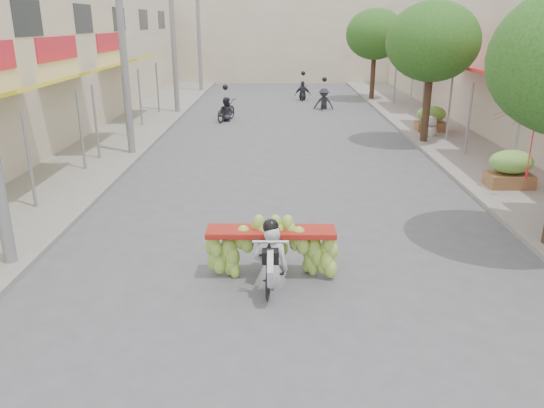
{
  "coord_description": "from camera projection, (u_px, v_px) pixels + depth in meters",
  "views": [
    {
      "loc": [
        -0.28,
        -6.25,
        4.5
      ],
      "look_at": [
        -0.37,
        3.59,
        1.1
      ],
      "focal_mm": 35.0,
      "sensor_mm": 36.0,
      "label": 1
    }
  ],
  "objects": [
    {
      "name": "bg_motorbike_c",
      "position": [
        303.0,
        86.0,
        31.67
      ],
      "size": [
        1.0,
        1.46,
        1.95
      ],
      "color": "black",
      "rests_on": "ground"
    },
    {
      "name": "pedestrian",
      "position": [
        432.0,
        116.0,
        21.21
      ],
      "size": [
        0.9,
        0.74,
        1.58
      ],
      "rotation": [
        0.0,
        0.0,
        3.56
      ],
      "color": "silver",
      "rests_on": "ground"
    },
    {
      "name": "produce_crate_mid",
      "position": [
        511.0,
        166.0,
        14.64
      ],
      "size": [
        1.2,
        0.88,
        1.16
      ],
      "color": "brown",
      "rests_on": "ground"
    },
    {
      "name": "utility_pole_far",
      "position": [
        173.0,
        32.0,
        25.95
      ],
      "size": [
        0.6,
        0.24,
        8.0
      ],
      "color": "slate",
      "rests_on": "ground"
    },
    {
      "name": "sidewalk_left",
      "position": [
        112.0,
        136.0,
        21.59
      ],
      "size": [
        4.0,
        60.0,
        0.12
      ],
      "primitive_type": "cube",
      "color": "gray",
      "rests_on": "ground"
    },
    {
      "name": "market_umbrella",
      "position": [
        539.0,
        105.0,
        12.97
      ],
      "size": [
        2.48,
        2.48,
        1.91
      ],
      "rotation": [
        0.0,
        0.0,
        -0.21
      ],
      "color": "red",
      "rests_on": "ground"
    },
    {
      "name": "street_tree_far",
      "position": [
        375.0,
        34.0,
        30.66
      ],
      "size": [
        3.4,
        3.4,
        5.25
      ],
      "color": "#3A2719",
      "rests_on": "ground"
    },
    {
      "name": "utility_pole_mid",
      "position": [
        122.0,
        36.0,
        17.45
      ],
      "size": [
        0.6,
        0.24,
        8.0
      ],
      "color": "slate",
      "rests_on": "ground"
    },
    {
      "name": "produce_crate_far",
      "position": [
        431.0,
        117.0,
        22.2
      ],
      "size": [
        1.2,
        0.88,
        1.16
      ],
      "color": "brown",
      "rests_on": "ground"
    },
    {
      "name": "sidewalk_right",
      "position": [
        456.0,
        137.0,
        21.46
      ],
      "size": [
        4.0,
        60.0,
        0.12
      ],
      "primitive_type": "cube",
      "color": "gray",
      "rests_on": "ground"
    },
    {
      "name": "ground",
      "position": [
        296.0,
        363.0,
        7.37
      ],
      "size": [
        120.0,
        120.0,
        0.0
      ],
      "primitive_type": "plane",
      "color": "#504F54",
      "rests_on": "ground"
    },
    {
      "name": "street_tree_mid",
      "position": [
        433.0,
        42.0,
        19.32
      ],
      "size": [
        3.4,
        3.4,
        5.25
      ],
      "color": "#3A2719",
      "rests_on": "ground"
    },
    {
      "name": "utility_pole_back",
      "position": [
        199.0,
        29.0,
        34.46
      ],
      "size": [
        0.6,
        0.24,
        8.0
      ],
      "color": "slate",
      "rests_on": "ground"
    },
    {
      "name": "banana_motorbike",
      "position": [
        271.0,
        245.0,
        9.45
      ],
      "size": [
        2.34,
        1.93,
        2.17
      ],
      "color": "black",
      "rests_on": "ground"
    },
    {
      "name": "far_building",
      "position": [
        281.0,
        35.0,
        42.14
      ],
      "size": [
        20.0,
        6.0,
        7.0
      ],
      "primitive_type": "cube",
      "color": "beige",
      "rests_on": "ground"
    },
    {
      "name": "bg_motorbike_b",
      "position": [
        324.0,
        93.0,
        28.35
      ],
      "size": [
        1.15,
        1.54,
        1.95
      ],
      "color": "black",
      "rests_on": "ground"
    },
    {
      "name": "bg_motorbike_a",
      "position": [
        226.0,
        106.0,
        25.05
      ],
      "size": [
        1.19,
        1.89,
        1.95
      ],
      "color": "black",
      "rests_on": "ground"
    }
  ]
}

